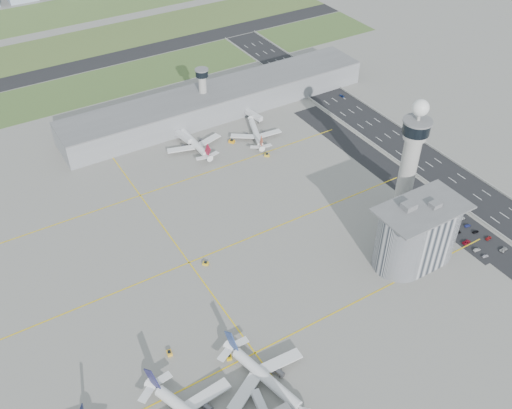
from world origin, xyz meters
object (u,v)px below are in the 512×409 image
tug_4 (232,141)px  car_lot_10 (461,218)px  airplane_near_c (266,374)px  car_lot_7 (489,238)px  admin_building (417,234)px  airplane_far_a (193,139)px  control_tower (411,154)px  jet_bridge_far_0 (177,134)px  airplane_far_b (256,130)px  car_lot_1 (477,250)px  tug_3 (206,263)px  car_lot_6 (504,249)px  car_lot_2 (466,242)px  car_lot_3 (457,232)px  car_hw_2 (342,96)px  car_hw_4 (279,70)px  secondary_tower (203,88)px  car_lot_8 (475,232)px  car_lot_9 (468,226)px  tug_2 (229,356)px  car_lot_5 (431,213)px  car_lot_11 (450,210)px  car_hw_1 (417,155)px  tug_5 (267,155)px  car_lot_0 (485,256)px  jet_bridge_far_1 (247,113)px

tug_4 → car_lot_10: size_ratio=0.78×
airplane_near_c → car_lot_7: size_ratio=11.22×
admin_building → airplane_far_a: bearing=108.1°
control_tower → jet_bridge_far_0: control_tower is taller
airplane_far_b → car_lot_1: size_ratio=9.87×
control_tower → tug_3: size_ratio=23.11×
tug_4 → car_lot_7: size_ratio=0.89×
airplane_far_a → tug_3: (-40.12, -92.70, -5.06)m
admin_building → car_lot_6: size_ratio=8.97×
tug_3 → car_lot_6: (127.26, -66.27, -0.16)m
car_lot_2 → car_lot_3: 7.74m
airplane_far_b → jet_bridge_far_0: bearing=80.5°
car_hw_2 → car_hw_4: bearing=96.8°
secondary_tower → car_lot_6: bearing=-71.7°
car_lot_8 → car_lot_9: car_lot_8 is taller
car_lot_8 → car_lot_3: bearing=69.3°
tug_2 → tug_3: size_ratio=1.09×
car_lot_5 → tug_4: bearing=35.4°
tug_3 → car_lot_11: 131.08m
tug_4 → car_lot_8: tug_4 is taller
jet_bridge_far_0 → car_lot_8: (89.82, -157.38, -2.25)m
secondary_tower → tug_4: (-1.66, -39.87, -17.78)m
tug_3 → car_lot_6: size_ratio=0.60×
jet_bridge_far_0 → car_lot_1: bearing=15.7°
car_lot_2 → car_lot_5: 25.35m
car_lot_6 → car_hw_1: bearing=-22.9°
tug_5 → car_lot_9: size_ratio=0.87×
car_lot_10 → car_lot_3: bearing=130.2°
airplane_far_b → tug_5: (-5.35, -21.53, -4.44)m
tug_4 → car_lot_0: tug_4 is taller
car_hw_4 → tug_2: bearing=-125.2°
jet_bridge_far_0 → car_lot_11: bearing=23.4°
tug_3 → car_lot_1: tug_3 is taller
tug_4 → car_lot_0: 159.42m
jet_bridge_far_1 → car_lot_0: jet_bridge_far_1 is taller
tug_2 → car_hw_1: bearing=-140.2°
control_tower → car_lot_9: control_tower is taller
car_hw_1 → admin_building: bearing=-135.2°
car_lot_5 → car_hw_2: (38.96, 124.29, -0.03)m
airplane_near_c → car_lot_3: size_ratio=10.19×
tug_5 → car_hw_4: tug_5 is taller
tug_2 → car_lot_3: size_ratio=0.70×
airplane_near_c → tug_2: (-6.41, 17.74, -5.30)m
tug_2 → car_hw_4: tug_2 is taller
control_tower → car_hw_4: bearing=78.4°
car_hw_1 → car_lot_9: bearing=-111.0°
control_tower → car_lot_8: (19.82, -33.38, -34.45)m
admin_building → car_lot_2: 34.02m
car_lot_1 → car_lot_10: bearing=-23.4°
airplane_far_a → car_hw_1: (109.03, -76.79, -5.32)m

